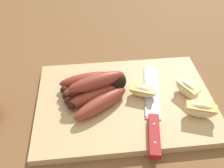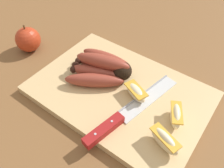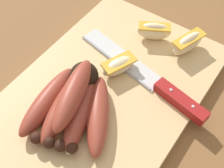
{
  "view_description": "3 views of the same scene",
  "coord_description": "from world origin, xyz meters",
  "px_view_note": "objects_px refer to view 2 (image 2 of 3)",
  "views": [
    {
      "loc": [
        0.06,
        0.41,
        0.45
      ],
      "look_at": [
        0.01,
        -0.01,
        0.04
      ],
      "focal_mm": 38.52,
      "sensor_mm": 36.0,
      "label": 1
    },
    {
      "loc": [
        -0.23,
        0.33,
        0.44
      ],
      "look_at": [
        0.0,
        0.02,
        0.04
      ],
      "focal_mm": 36.79,
      "sensor_mm": 36.0,
      "label": 2
    },
    {
      "loc": [
        0.23,
        0.2,
        0.46
      ],
      "look_at": [
        -0.02,
        0.03,
        0.04
      ],
      "focal_mm": 50.11,
      "sensor_mm": 36.0,
      "label": 3
    }
  ],
  "objects_px": {
    "apple_wedge_near": "(136,92)",
    "apple_wedge_far": "(176,116)",
    "apple_wedge_middle": "(164,140)",
    "chefs_knife": "(120,117)",
    "whole_apple": "(28,40)",
    "banana_bunch": "(103,68)"
  },
  "relations": [
    {
      "from": "banana_bunch",
      "to": "apple_wedge_near",
      "type": "height_order",
      "value": "banana_bunch"
    },
    {
      "from": "banana_bunch",
      "to": "apple_wedge_middle",
      "type": "height_order",
      "value": "banana_bunch"
    },
    {
      "from": "apple_wedge_near",
      "to": "whole_apple",
      "type": "distance_m",
      "value": 0.37
    },
    {
      "from": "apple_wedge_near",
      "to": "apple_wedge_far",
      "type": "xyz_separation_m",
      "value": [
        -0.11,
        0.01,
        0.0
      ]
    },
    {
      "from": "apple_wedge_middle",
      "to": "chefs_knife",
      "type": "bearing_deg",
      "value": -0.77
    },
    {
      "from": "chefs_knife",
      "to": "apple_wedge_far",
      "type": "relative_size",
      "value": 4.18
    },
    {
      "from": "chefs_knife",
      "to": "apple_wedge_far",
      "type": "height_order",
      "value": "apple_wedge_far"
    },
    {
      "from": "banana_bunch",
      "to": "apple_wedge_middle",
      "type": "relative_size",
      "value": 2.28
    },
    {
      "from": "apple_wedge_middle",
      "to": "apple_wedge_far",
      "type": "relative_size",
      "value": 1.12
    },
    {
      "from": "banana_bunch",
      "to": "whole_apple",
      "type": "height_order",
      "value": "same"
    },
    {
      "from": "apple_wedge_near",
      "to": "apple_wedge_far",
      "type": "bearing_deg",
      "value": 175.1
    },
    {
      "from": "banana_bunch",
      "to": "apple_wedge_middle",
      "type": "bearing_deg",
      "value": 158.06
    },
    {
      "from": "apple_wedge_middle",
      "to": "whole_apple",
      "type": "bearing_deg",
      "value": -7.22
    },
    {
      "from": "banana_bunch",
      "to": "chefs_knife",
      "type": "height_order",
      "value": "banana_bunch"
    },
    {
      "from": "apple_wedge_far",
      "to": "whole_apple",
      "type": "xyz_separation_m",
      "value": [
        0.47,
        0.01,
        -0.0
      ]
    },
    {
      "from": "chefs_knife",
      "to": "apple_wedge_near",
      "type": "height_order",
      "value": "apple_wedge_near"
    },
    {
      "from": "apple_wedge_far",
      "to": "apple_wedge_near",
      "type": "bearing_deg",
      "value": -4.9
    },
    {
      "from": "chefs_knife",
      "to": "apple_wedge_near",
      "type": "bearing_deg",
      "value": -83.17
    },
    {
      "from": "banana_bunch",
      "to": "chefs_knife",
      "type": "relative_size",
      "value": 0.61
    },
    {
      "from": "chefs_knife",
      "to": "apple_wedge_far",
      "type": "distance_m",
      "value": 0.12
    },
    {
      "from": "apple_wedge_near",
      "to": "whole_apple",
      "type": "height_order",
      "value": "whole_apple"
    },
    {
      "from": "apple_wedge_far",
      "to": "whole_apple",
      "type": "relative_size",
      "value": 0.78
    }
  ]
}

